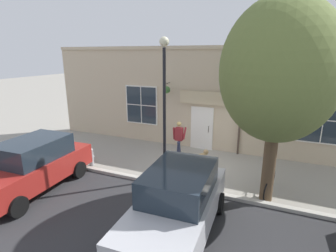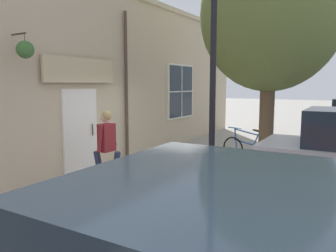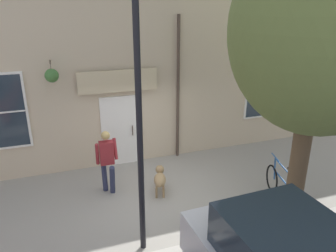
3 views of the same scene
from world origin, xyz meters
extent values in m
plane|color=gray|center=(0.00, 0.00, 0.00)|extent=(90.00, 90.00, 0.00)
cube|color=#B2ADA3|center=(2.00, 0.00, 0.06)|extent=(0.20, 28.00, 0.12)
cube|color=#C6B293|center=(-2.35, 0.00, 2.38)|extent=(0.30, 18.00, 4.75)
cube|color=white|center=(-2.18, -0.63, 1.05)|extent=(0.10, 1.10, 2.10)
cube|color=#232D38|center=(-2.15, -0.63, 1.00)|extent=(0.03, 0.90, 1.90)
cylinder|color=#47382D|center=(-2.09, -0.28, 1.05)|extent=(0.03, 0.03, 0.30)
cube|color=beige|center=(-2.08, -0.63, 2.55)|extent=(0.08, 2.20, 0.60)
cylinder|color=#47382D|center=(-2.12, 1.15, 2.14)|extent=(0.09, 0.09, 4.28)
cylinder|color=#47382D|center=(-1.96, -2.32, 3.19)|extent=(0.44, 0.04, 0.04)
cylinder|color=#47382D|center=(-1.78, -2.32, 3.01)|extent=(0.01, 0.01, 0.34)
cone|color=#2D2823|center=(-1.78, -2.32, 2.79)|extent=(0.32, 0.32, 0.18)
sphere|color=#3D6B33|center=(-1.78, -2.32, 2.88)|extent=(0.34, 0.34, 0.34)
cube|color=white|center=(-2.18, 4.43, 1.95)|extent=(0.08, 1.82, 2.02)
cube|color=#232D38|center=(-2.15, 4.43, 1.95)|extent=(0.03, 1.70, 1.90)
cube|color=white|center=(-2.13, 4.43, 1.95)|extent=(0.04, 0.04, 1.90)
cube|color=white|center=(-2.13, 4.43, 1.95)|extent=(0.04, 1.70, 0.04)
cylinder|color=#282D47|center=(-0.85, -1.34, 0.40)|extent=(0.30, 0.14, 0.81)
cylinder|color=#282D47|center=(-0.55, -1.19, 0.40)|extent=(0.30, 0.14, 0.81)
cube|color=maroon|center=(-0.70, -1.27, 1.10)|extent=(0.23, 0.35, 0.59)
sphere|color=beige|center=(-0.72, -1.27, 1.54)|extent=(0.22, 0.22, 0.22)
sphere|color=tan|center=(-0.69, -1.27, 1.56)|extent=(0.21, 0.21, 0.21)
cylinder|color=maroon|center=(-0.66, -1.50, 1.11)|extent=(0.16, 0.09, 0.57)
cylinder|color=maroon|center=(-0.79, -1.03, 1.13)|extent=(0.33, 0.09, 0.52)
ellipsoid|color=#997A51|center=(-0.16, -0.07, 0.40)|extent=(0.65, 0.46, 0.27)
cylinder|color=#997A51|center=(-0.35, -0.10, 0.14)|extent=(0.06, 0.06, 0.28)
cylinder|color=#997A51|center=(-0.30, 0.07, 0.14)|extent=(0.06, 0.06, 0.28)
cylinder|color=#997A51|center=(-0.02, -0.20, 0.14)|extent=(0.06, 0.06, 0.28)
cylinder|color=#997A51|center=(0.04, -0.03, 0.14)|extent=(0.06, 0.06, 0.28)
sphere|color=#997A51|center=(-0.49, 0.04, 0.51)|extent=(0.22, 0.22, 0.22)
cone|color=#997A51|center=(-0.60, 0.07, 0.49)|extent=(0.12, 0.12, 0.09)
cone|color=#997A51|center=(-0.50, -0.01, 0.61)|extent=(0.06, 0.06, 0.07)
cone|color=#997A51|center=(-0.47, 0.09, 0.61)|extent=(0.06, 0.06, 0.07)
cylinder|color=#997A51|center=(0.20, -0.18, 0.45)|extent=(0.21, 0.10, 0.14)
cylinder|color=brown|center=(1.58, 2.58, 1.38)|extent=(0.39, 0.39, 2.77)
ellipsoid|color=olive|center=(1.58, 2.58, 4.08)|extent=(3.74, 3.37, 4.12)
sphere|color=olive|center=(1.40, 2.61, 3.42)|extent=(2.58, 2.58, 2.58)
torus|color=black|center=(0.60, 2.72, 0.33)|extent=(0.69, 0.22, 0.70)
torus|color=black|center=(1.63, 2.61, 0.33)|extent=(0.69, 0.22, 0.70)
cylinder|color=#1E4C8C|center=(1.11, 2.66, 0.53)|extent=(0.98, 0.14, 0.20)
cylinder|color=#1E4C8C|center=(1.29, 2.65, 0.67)|extent=(0.23, 0.06, 0.47)
cylinder|color=#1E4C8C|center=(1.06, 2.67, 0.85)|extent=(0.83, 0.12, 0.17)
cylinder|color=#1E4C8C|center=(0.67, 2.71, 0.65)|extent=(0.11, 0.05, 0.58)
cylinder|color=#1E4C8C|center=(0.64, 2.71, 0.95)|extent=(0.45, 0.15, 0.03)
ellipsoid|color=black|center=(1.29, 2.65, 0.93)|extent=(0.26, 0.12, 0.10)
cylinder|color=black|center=(2.90, 1.36, 0.31)|extent=(0.63, 0.20, 0.62)
cylinder|color=black|center=(2.97, -0.40, 0.31)|extent=(0.63, 0.20, 0.62)
cylinder|color=black|center=(2.86, 6.76, 0.31)|extent=(0.63, 0.20, 0.62)
cylinder|color=black|center=(2.92, 5.01, 0.31)|extent=(0.63, 0.20, 0.62)
cylinder|color=black|center=(1.58, -0.98, 2.38)|extent=(0.11, 0.11, 4.75)
sphere|color=#99999E|center=(1.59, -4.33, 0.67)|extent=(0.20, 0.20, 0.20)
camera|label=1|loc=(9.77, 2.59, 4.55)|focal=28.00mm
camera|label=2|loc=(4.00, -6.34, 2.20)|focal=35.00mm
camera|label=3|loc=(6.71, -2.25, 4.53)|focal=35.00mm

